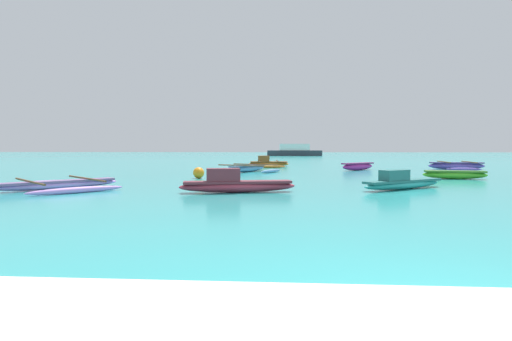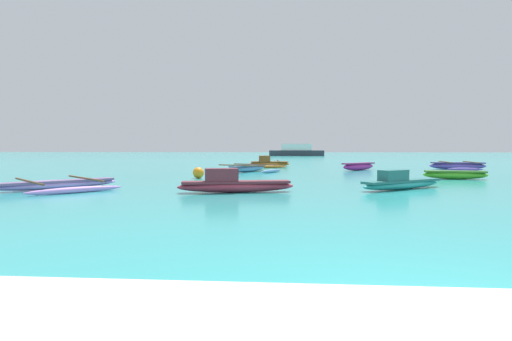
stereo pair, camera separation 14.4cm
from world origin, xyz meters
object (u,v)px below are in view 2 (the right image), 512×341
Objects in this scene: moored_boat_0 at (401,182)px; mooring_buoy_0 at (198,173)px; moored_boat_6 at (269,163)px; moored_boat_5 at (458,166)px; moored_boat_1 at (234,184)px; moored_boat_3 at (455,174)px; moored_boat_7 at (58,184)px; distant_ferry at (296,151)px; moored_boat_4 at (358,166)px; moored_boat_2 at (248,168)px.

moored_boat_0 is 6.53× the size of mooring_buoy_0.
mooring_buoy_0 is (-8.15, 4.37, 0.02)m from moored_boat_0.
moored_boat_5 is at bearing -18.84° from moored_boat_6.
moored_boat_5 is at bearing 35.78° from moored_boat_1.
moored_boat_0 is at bearing 1.58° from moored_boat_1.
moored_boat_7 is (-15.84, -5.52, -0.06)m from moored_boat_3.
distant_ferry is at bearing 81.05° from moored_boat_6.
mooring_buoy_0 is at bearing -107.80° from moored_boat_6.
moored_boat_7 is at bearing 147.87° from moored_boat_0.
moored_boat_1 is 1.51× the size of moored_boat_4.
mooring_buoy_0 is at bearing -169.58° from moored_boat_3.
moored_boat_6 is at bearing 136.85° from moored_boat_3.
moored_boat_1 is 0.95× the size of moored_boat_2.
moored_boat_0 reaches higher than moored_boat_3.
moored_boat_0 is 11.76m from moored_boat_4.
moored_boat_2 is (-6.27, 9.58, -0.04)m from moored_boat_0.
moored_boat_0 is at bearing -114.10° from moored_boat_5.
moored_boat_7 is at bearing -115.96° from moored_boat_6.
moored_boat_4 is at bearing -86.41° from distant_ferry.
moored_boat_2 reaches higher than moored_boat_3.
moored_boat_1 is at bearing 157.97° from moored_boat_0.
distant_ferry is at bearing 33.07° from moored_boat_7.
moored_boat_6 is 8.77× the size of mooring_buoy_0.
moored_boat_3 is 0.62× the size of moored_boat_6.
moored_boat_2 is 6.77m from moored_boat_6.
moored_boat_3 is 7.64m from moored_boat_4.
moored_boat_0 is 0.72× the size of moored_boat_7.
moored_boat_0 reaches higher than moored_boat_7.
moored_boat_4 is 7.49m from moored_boat_6.
distant_ferry is at bearing 23.09° from moored_boat_2.
moored_boat_3 is at bearing 1.93° from mooring_buoy_0.
moored_boat_2 is at bearing 70.09° from mooring_buoy_0.
moored_boat_6 is 18.31m from moored_boat_7.
moored_boat_1 is 14.59m from moored_boat_4.
mooring_buoy_0 is (-1.89, -5.21, 0.06)m from moored_boat_2.
moored_boat_0 is 0.90× the size of moored_boat_1.
moored_boat_4 is (6.36, 13.13, -0.01)m from moored_boat_1.
moored_boat_4 is at bearing -2.50° from moored_boat_7.
moored_boat_4 reaches higher than moored_boat_2.
moored_boat_2 is 0.84× the size of moored_boat_7.
moored_boat_4 is at bearing -41.68° from moored_boat_6.
moored_boat_5 is at bearing 29.19° from mooring_buoy_0.
moored_boat_4 is 0.53× the size of moored_boat_7.
moored_boat_7 is at bearing 162.15° from moored_boat_1.
moored_boat_3 is 0.60× the size of moored_boat_7.
moored_boat_6 is (-12.64, 3.26, 0.02)m from moored_boat_5.
moored_boat_5 reaches higher than moored_boat_2.
moored_boat_5 is (3.53, 8.25, 0.04)m from moored_boat_3.
moored_boat_1 is at bearing -158.34° from moored_boat_4.
moored_boat_1 is 1.34× the size of moored_boat_3.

